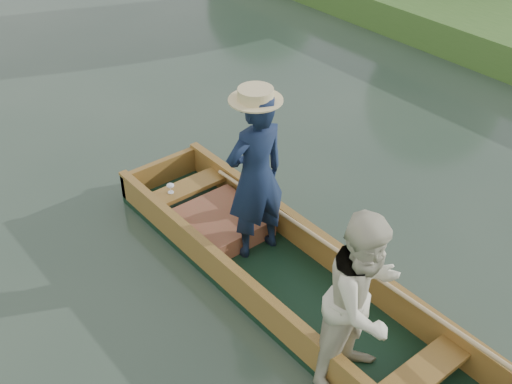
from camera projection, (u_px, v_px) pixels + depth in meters
ground at (293, 294)px, 6.54m from camera, size 120.00×120.00×0.00m
punt at (300, 256)px, 6.02m from camera, size 1.30×5.00×1.98m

